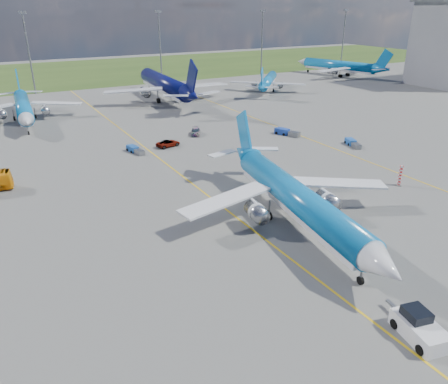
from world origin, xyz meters
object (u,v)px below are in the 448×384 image
service_car_b (168,143)px  pushback_tug (419,327)px  warning_post (400,176)px  bg_jet_ene (338,76)px  baggage_tug_e (286,132)px  baggage_tug_w (353,143)px  bg_jet_n (166,100)px  bg_jet_ne (268,90)px  main_airliner (295,225)px  baggage_tug_c (135,150)px  service_car_c (196,132)px  bg_jet_nnw (26,122)px

service_car_b → pushback_tug: bearing=165.5°
warning_post → bg_jet_ene: bg_jet_ene is taller
warning_post → baggage_tug_e: 29.68m
pushback_tug → baggage_tug_w: 51.66m
bg_jet_n → bg_jet_ne: bg_jet_n is taller
main_airliner → baggage_tug_c: main_airliner is taller
bg_jet_ne → service_car_c: bearing=81.3°
pushback_tug → baggage_tug_e: bearing=75.7°
bg_jet_n → bg_jet_ne: (32.98, -1.73, 0.00)m
baggage_tug_w → baggage_tug_c: bearing=176.1°
bg_jet_ne → baggage_tug_e: bg_jet_ne is taller
main_airliner → baggage_tug_w: bearing=44.5°
bg_jet_n → bg_jet_ne: 33.02m
bg_jet_ene → main_airliner: 123.78m
bg_jet_ene → pushback_tug: bearing=34.7°
bg_jet_ene → main_airliner: size_ratio=1.04×
bg_jet_ene → baggage_tug_e: bearing=25.4°
bg_jet_nnw → baggage_tug_e: bearing=-36.4°
pushback_tug → main_airliner: bearing=92.7°
bg_jet_nnw → main_airliner: main_airliner is taller
baggage_tug_c → warning_post: bearing=-59.9°
bg_jet_ene → bg_jet_nnw: bearing=-5.9°
bg_jet_n → baggage_tug_e: size_ratio=8.84×
service_car_c → baggage_tug_c: size_ratio=0.93×
bg_jet_n → bg_jet_ene: bearing=-167.5°
bg_jet_ene → baggage_tug_w: bg_jet_ene is taller
warning_post → service_car_c: 41.22m
bg_jet_nnw → main_airliner: 73.15m
bg_jet_ne → baggage_tug_e: size_ratio=5.88×
warning_post → bg_jet_n: bearing=94.5°
bg_jet_nnw → pushback_tug: 91.66m
pushback_tug → service_car_c: bearing=92.9°
pushback_tug → bg_jet_ene: bearing=62.1°
bg_jet_n → baggage_tug_c: bearing=65.5°
baggage_tug_c → baggage_tug_w: bearing=-33.7°
bg_jet_n → main_airliner: bg_jet_n is taller
baggage_tug_c → bg_jet_nnw: bearing=102.8°
pushback_tug → baggage_tug_w: size_ratio=1.35×
warning_post → main_airliner: bearing=-173.0°
bg_jet_ne → baggage_tug_w: bearing=112.8°
warning_post → main_airliner: main_airliner is taller
bg_jet_nnw → pushback_tug: (18.49, -89.78, 0.88)m
service_car_c → bg_jet_n: bearing=104.6°
bg_jet_n → service_car_c: (-8.15, -35.88, 0.64)m
service_car_c → baggage_tug_e: size_ratio=0.81×
baggage_tug_e → bg_jet_ne: bearing=37.1°
bg_jet_nnw → pushback_tug: size_ratio=5.52×
baggage_tug_w → baggage_tug_c: 40.01m
bg_jet_ene → baggage_tug_e: (-64.86, -55.33, 0.56)m
bg_jet_n → bg_jet_ne: bearing=-178.6°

